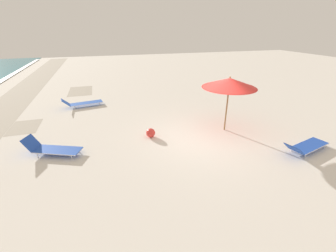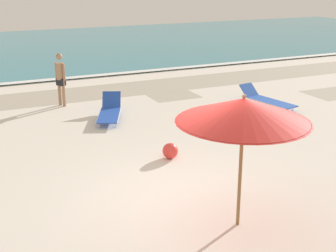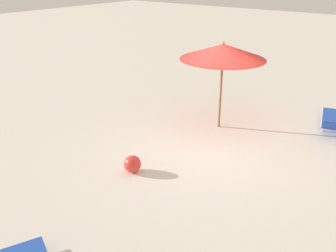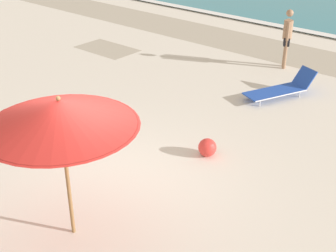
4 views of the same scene
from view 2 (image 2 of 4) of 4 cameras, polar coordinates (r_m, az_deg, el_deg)
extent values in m
cube|color=silver|center=(9.26, 2.72, -9.74)|extent=(60.00, 60.00, 0.16)
cube|color=#AFA492|center=(17.49, -11.48, 3.76)|extent=(57.00, 2.20, 0.00)
cube|color=#AFA492|center=(16.95, 0.74, 3.67)|extent=(1.74, 1.23, 0.00)
cube|color=teal|center=(28.75, -17.13, 8.96)|extent=(60.00, 18.10, 0.06)
cube|color=white|center=(20.00, -13.32, 5.62)|extent=(56.00, 0.44, 0.01)
cylinder|color=olive|center=(8.10, 8.81, -5.24)|extent=(0.06, 0.06, 2.12)
cone|color=red|center=(7.75, 9.19, 1.96)|extent=(2.26, 2.26, 0.40)
cylinder|color=#A4221E|center=(7.80, 9.12, 0.63)|extent=(2.19, 2.19, 0.01)
sphere|color=olive|center=(7.69, 9.27, 3.60)|extent=(0.07, 0.07, 0.07)
cube|color=blue|center=(15.89, 12.53, 2.89)|extent=(0.91, 1.84, 0.03)
cylinder|color=silver|center=(15.68, 11.79, 2.73)|extent=(0.35, 1.74, 0.03)
cylinder|color=silver|center=(16.11, 13.26, 3.04)|extent=(0.35, 1.74, 0.03)
cube|color=blue|center=(16.57, 9.83, 4.34)|extent=(0.64, 0.52, 0.40)
cylinder|color=silver|center=(15.30, 13.74, 1.84)|extent=(0.03, 0.03, 0.16)
cylinder|color=silver|center=(15.68, 14.98, 2.13)|extent=(0.03, 0.03, 0.16)
cylinder|color=silver|center=(16.19, 10.12, 2.98)|extent=(0.03, 0.03, 0.16)
cylinder|color=silver|center=(16.55, 11.37, 3.23)|extent=(0.03, 0.03, 0.16)
cube|color=blue|center=(14.18, -7.20, 1.34)|extent=(1.19, 1.74, 0.03)
cylinder|color=silver|center=(14.21, -8.40, 1.32)|extent=(0.67, 1.52, 0.03)
cylinder|color=silver|center=(14.16, -5.99, 1.35)|extent=(0.67, 1.52, 0.03)
cube|color=blue|center=(15.06, -6.90, 3.23)|extent=(0.66, 0.54, 0.47)
cylinder|color=silver|center=(13.63, -8.49, 0.17)|extent=(0.03, 0.03, 0.16)
cylinder|color=silver|center=(13.58, -6.35, 0.19)|extent=(0.03, 0.03, 0.16)
cylinder|color=silver|center=(14.84, -7.94, 1.69)|extent=(0.03, 0.03, 0.16)
cylinder|color=silver|center=(14.80, -5.98, 1.71)|extent=(0.03, 0.03, 0.16)
cylinder|color=#A37A5B|center=(15.93, -12.60, 3.94)|extent=(0.11, 0.11, 0.90)
cylinder|color=#A37A5B|center=(16.08, -13.07, 4.04)|extent=(0.11, 0.11, 0.90)
cube|color=black|center=(15.92, -12.93, 5.28)|extent=(0.30, 0.35, 0.24)
cylinder|color=#A37A5B|center=(15.84, -13.02, 6.53)|extent=(0.27, 0.27, 0.55)
cylinder|color=#A37A5B|center=(15.71, -12.57, 6.44)|extent=(0.08, 0.08, 0.55)
cylinder|color=#A37A5B|center=(15.99, -13.45, 6.58)|extent=(0.08, 0.08, 0.55)
sphere|color=#A37A5B|center=(15.76, -13.14, 8.26)|extent=(0.21, 0.21, 0.21)
sphere|color=red|center=(11.22, 0.28, -3.04)|extent=(0.38, 0.38, 0.38)
camera|label=1|loc=(11.81, -45.10, 13.04)|focal=24.00mm
camera|label=3|loc=(14.68, -28.00, 15.87)|focal=40.00mm
camera|label=4|loc=(9.57, 51.72, 15.94)|focal=50.00mm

